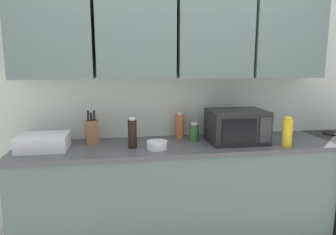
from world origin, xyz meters
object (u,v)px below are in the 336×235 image
(knife_block, at_px, (92,132))
(bottle_yellow_mustard, at_px, (287,132))
(microwave, at_px, (237,126))
(bottle_soy_dark, at_px, (132,133))
(bottle_spice_jar, at_px, (180,126))
(bowl_ceramic_small, at_px, (157,145))
(bottle_green_oil, at_px, (194,132))
(dish_rack, at_px, (43,142))
(bottle_blue_cleaner, at_px, (289,132))

(knife_block, relative_size, bottle_yellow_mustard, 1.16)
(microwave, bearing_deg, bottle_soy_dark, -176.94)
(bottle_yellow_mustard, relative_size, bottle_soy_dark, 0.99)
(bottle_spice_jar, bearing_deg, bottle_yellow_mustard, -27.30)
(bottle_soy_dark, xyz_separation_m, bowl_ceramic_small, (0.19, -0.06, -0.09))
(bottle_green_oil, bearing_deg, bottle_soy_dark, -164.62)
(dish_rack, bearing_deg, bottle_green_oil, 3.78)
(microwave, distance_m, bottle_yellow_mustard, 0.41)
(knife_block, height_order, bowl_ceramic_small, knife_block)
(dish_rack, height_order, bottle_yellow_mustard, bottle_yellow_mustard)
(dish_rack, bearing_deg, bowl_ceramic_small, -8.29)
(microwave, relative_size, bottle_spice_jar, 2.02)
(dish_rack, bearing_deg, bottle_yellow_mustard, -6.28)
(microwave, height_order, bottle_blue_cleaner, microwave)
(bottle_soy_dark, bearing_deg, bottle_yellow_mustard, -6.68)
(microwave, height_order, bowl_ceramic_small, microwave)
(bottle_green_oil, distance_m, bottle_yellow_mustard, 0.77)
(microwave, xyz_separation_m, bottle_spice_jar, (-0.46, 0.23, -0.03))
(bottle_green_oil, distance_m, bowl_ceramic_small, 0.42)
(knife_block, xyz_separation_m, bowl_ceramic_small, (0.52, -0.25, -0.07))
(dish_rack, distance_m, bottle_soy_dark, 0.70)
(bottle_yellow_mustard, bearing_deg, dish_rack, 173.72)
(bottle_blue_cleaner, bearing_deg, knife_block, 174.49)
(bottle_green_oil, bearing_deg, dish_rack, -176.22)
(bowl_ceramic_small, bearing_deg, bottle_yellow_mustard, -4.59)
(dish_rack, xyz_separation_m, bottle_spice_jar, (1.14, 0.20, 0.05))
(knife_block, distance_m, bottle_yellow_mustard, 1.62)
(microwave, distance_m, bowl_ceramic_small, 0.72)
(dish_rack, height_order, bottle_spice_jar, bottle_spice_jar)
(bottle_spice_jar, bearing_deg, bottle_green_oil, -48.99)
(bottle_green_oil, bearing_deg, bowl_ceramic_small, -149.25)
(bottle_blue_cleaner, height_order, bottle_spice_jar, bottle_spice_jar)
(knife_block, distance_m, bottle_green_oil, 0.88)
(bottle_green_oil, relative_size, bottle_blue_cleaner, 0.94)
(bottle_yellow_mustard, height_order, bottle_soy_dark, bottle_soy_dark)
(knife_block, relative_size, bottle_blue_cleaner, 1.67)
(bottle_green_oil, height_order, bottle_soy_dark, bottle_soy_dark)
(bottle_blue_cleaner, distance_m, bottle_soy_dark, 1.37)
(bottle_yellow_mustard, bearing_deg, knife_block, 168.03)
(bottle_spice_jar, bearing_deg, bowl_ceramic_small, -126.68)
(bottle_yellow_mustard, relative_size, bowl_ceramic_small, 1.50)
(bottle_yellow_mustard, height_order, bowl_ceramic_small, bottle_yellow_mustard)
(microwave, xyz_separation_m, knife_block, (-1.23, 0.14, -0.04))
(bottle_spice_jar, height_order, bowl_ceramic_small, bottle_spice_jar)
(dish_rack, distance_m, bottle_yellow_mustard, 1.96)
(bottle_green_oil, distance_m, bottle_blue_cleaner, 0.83)
(bottle_blue_cleaner, relative_size, bottle_soy_dark, 0.69)
(bottle_spice_jar, bearing_deg, bottle_soy_dark, -148.16)
(knife_block, xyz_separation_m, bottle_soy_dark, (0.33, -0.19, 0.02))
(knife_block, bearing_deg, bowl_ceramic_small, -25.63)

